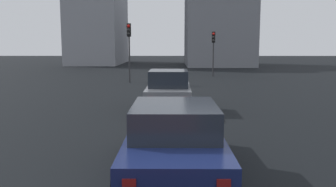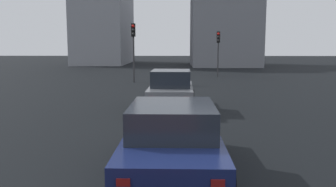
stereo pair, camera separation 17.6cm
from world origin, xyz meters
name	(u,v)px [view 2 (the right image)]	position (x,y,z in m)	size (l,w,h in m)	color
car_grey_lead	(171,91)	(8.58, 0.04, 0.77)	(4.10, 2.01, 1.61)	slate
car_navy_second	(172,139)	(1.18, -0.13, 0.72)	(4.61, 2.09, 1.47)	#141E4C
traffic_light_near_left	(133,40)	(18.92, 2.84, 2.93)	(0.32, 0.28, 4.08)	#2D2D30
traffic_light_near_right	(218,44)	(23.73, -3.54, 2.67)	(0.32, 0.30, 3.69)	#2D2D30
building_facade_left	(223,31)	(40.35, -6.00, 4.39)	(11.08, 8.05, 8.78)	slate
building_facade_center	(104,0)	(44.45, 10.00, 8.75)	(13.55, 6.49, 17.50)	gray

